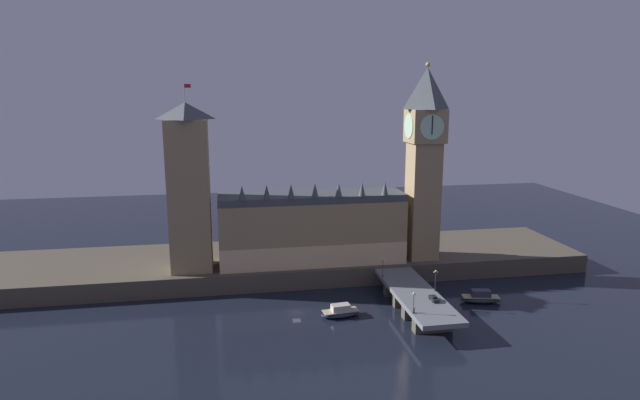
{
  "coord_description": "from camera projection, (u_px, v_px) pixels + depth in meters",
  "views": [
    {
      "loc": [
        -18.91,
        -149.82,
        65.72
      ],
      "look_at": [
        10.69,
        20.0,
        30.3
      ],
      "focal_mm": 30.0,
      "sensor_mm": 36.0,
      "label": 1
    }
  ],
  "objects": [
    {
      "name": "embankment",
      "position": [
        283.0,
        262.0,
        197.97
      ],
      "size": [
        220.0,
        42.0,
        6.47
      ],
      "color": "#4C4438",
      "rests_on": "ground_plane"
    },
    {
      "name": "boat_downstream",
      "position": [
        481.0,
        298.0,
        168.49
      ],
      "size": [
        13.6,
        7.23,
        4.14
      ],
      "color": "#28282D",
      "rests_on": "ground_plane"
    },
    {
      "name": "victoria_tower",
      "position": [
        189.0,
        188.0,
        175.9
      ],
      "size": [
        13.57,
        13.57,
        61.58
      ],
      "color": "#9E845B",
      "rests_on": "embankment"
    },
    {
      "name": "car_southbound_lead",
      "position": [
        434.0,
        298.0,
        154.33
      ],
      "size": [
        1.87,
        4.29,
        1.46
      ],
      "color": "black",
      "rests_on": "bridge"
    },
    {
      "name": "ground_plane",
      "position": [
        296.0,
        313.0,
        160.99
      ],
      "size": [
        400.0,
        400.0,
        0.0
      ],
      "primitive_type": "plane",
      "color": "black"
    },
    {
      "name": "boat_upstream",
      "position": [
        341.0,
        312.0,
        158.12
      ],
      "size": [
        12.5,
        6.25,
        3.72
      ],
      "color": "#1E2842",
      "rests_on": "ground_plane"
    },
    {
      "name": "parliament_hall",
      "position": [
        312.0,
        228.0,
        186.43
      ],
      "size": [
        64.01,
        16.65,
        29.19
      ],
      "color": "#9E845B",
      "rests_on": "embankment"
    },
    {
      "name": "bridge",
      "position": [
        416.0,
        299.0,
        161.35
      ],
      "size": [
        12.87,
        46.0,
        6.06
      ],
      "color": "slate",
      "rests_on": "ground_plane"
    },
    {
      "name": "street_lamp_far",
      "position": [
        383.0,
        265.0,
        173.28
      ],
      "size": [
        1.34,
        0.6,
        6.72
      ],
      "color": "#2D3333",
      "rests_on": "bridge"
    },
    {
      "name": "street_lamp_mid",
      "position": [
        436.0,
        278.0,
        161.12
      ],
      "size": [
        1.34,
        0.6,
        6.67
      ],
      "color": "#2D3333",
      "rests_on": "bridge"
    },
    {
      "name": "clock_tower",
      "position": [
        424.0,
        157.0,
        186.18
      ],
      "size": [
        12.37,
        12.48,
        68.62
      ],
      "color": "#9E845B",
      "rests_on": "embankment"
    },
    {
      "name": "street_lamp_near",
      "position": [
        414.0,
        300.0,
        144.95
      ],
      "size": [
        1.34,
        0.6,
        6.1
      ],
      "color": "#2D3333",
      "rests_on": "bridge"
    },
    {
      "name": "pedestrian_near_rail",
      "position": [
        414.0,
        310.0,
        146.04
      ],
      "size": [
        0.38,
        0.38,
        1.64
      ],
      "color": "black",
      "rests_on": "bridge"
    }
  ]
}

